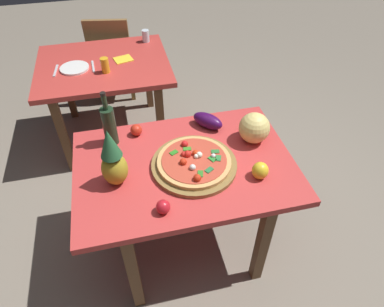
{
  "coord_description": "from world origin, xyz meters",
  "views": [
    {
      "loc": [
        -0.27,
        -1.31,
        2.05
      ],
      "look_at": [
        0.05,
        0.02,
        0.77
      ],
      "focal_mm": 32.06,
      "sensor_mm": 36.0,
      "label": 1
    }
  ],
  "objects_px": {
    "drinking_glass_juice": "(105,65)",
    "pineapple_left": "(113,160)",
    "display_table": "(185,175)",
    "wine_bottle": "(109,125)",
    "pizza_board": "(194,165)",
    "fork_utensil": "(56,71)",
    "drinking_glass_water": "(145,36)",
    "tomato_at_corner": "(163,207)",
    "bell_pepper": "(260,171)",
    "dinner_plate": "(74,68)",
    "knife_utensil": "(93,66)",
    "background_table": "(105,74)",
    "pizza": "(194,161)",
    "dining_chair": "(112,53)",
    "melon": "(254,128)",
    "napkin_folded": "(123,59)",
    "eggplant": "(208,121)",
    "tomato_near_board": "(136,130)"
  },
  "relations": [
    {
      "from": "dinner_plate",
      "to": "knife_utensil",
      "type": "distance_m",
      "value": 0.14
    },
    {
      "from": "pizza",
      "to": "knife_utensil",
      "type": "xyz_separation_m",
      "value": [
        -0.51,
        1.24,
        -0.04
      ]
    },
    {
      "from": "tomato_near_board",
      "to": "tomato_at_corner",
      "type": "bearing_deg",
      "value": -84.46
    },
    {
      "from": "melon",
      "to": "dinner_plate",
      "type": "relative_size",
      "value": 0.82
    },
    {
      "from": "display_table",
      "to": "wine_bottle",
      "type": "height_order",
      "value": "wine_bottle"
    },
    {
      "from": "background_table",
      "to": "pizza_board",
      "type": "xyz_separation_m",
      "value": [
        0.44,
        -1.29,
        0.11
      ]
    },
    {
      "from": "drinking_glass_juice",
      "to": "pineapple_left",
      "type": "bearing_deg",
      "value": -90.05
    },
    {
      "from": "pineapple_left",
      "to": "bell_pepper",
      "type": "bearing_deg",
      "value": -10.49
    },
    {
      "from": "pineapple_left",
      "to": "drinking_glass_water",
      "type": "xyz_separation_m",
      "value": [
        0.37,
        1.61,
        -0.1
      ]
    },
    {
      "from": "wine_bottle",
      "to": "drinking_glass_juice",
      "type": "distance_m",
      "value": 0.84
    },
    {
      "from": "background_table",
      "to": "wine_bottle",
      "type": "bearing_deg",
      "value": -89.04
    },
    {
      "from": "wine_bottle",
      "to": "fork_utensil",
      "type": "bearing_deg",
      "value": 111.55
    },
    {
      "from": "pineapple_left",
      "to": "drinking_glass_juice",
      "type": "height_order",
      "value": "pineapple_left"
    },
    {
      "from": "melon",
      "to": "knife_utensil",
      "type": "bearing_deg",
      "value": 129.02
    },
    {
      "from": "wine_bottle",
      "to": "pineapple_left",
      "type": "distance_m",
      "value": 0.32
    },
    {
      "from": "dining_chair",
      "to": "fork_utensil",
      "type": "relative_size",
      "value": 4.72
    },
    {
      "from": "melon",
      "to": "drinking_glass_juice",
      "type": "relative_size",
      "value": 1.57
    },
    {
      "from": "pineapple_left",
      "to": "drinking_glass_water",
      "type": "height_order",
      "value": "pineapple_left"
    },
    {
      "from": "pizza",
      "to": "napkin_folded",
      "type": "bearing_deg",
      "value": 101.63
    },
    {
      "from": "background_table",
      "to": "napkin_folded",
      "type": "xyz_separation_m",
      "value": [
        0.16,
        0.02,
        0.1
      ]
    },
    {
      "from": "drinking_glass_water",
      "to": "dining_chair",
      "type": "bearing_deg",
      "value": 131.68
    },
    {
      "from": "bell_pepper",
      "to": "dinner_plate",
      "type": "distance_m",
      "value": 1.7
    },
    {
      "from": "tomato_at_corner",
      "to": "knife_utensil",
      "type": "height_order",
      "value": "tomato_at_corner"
    },
    {
      "from": "dining_chair",
      "to": "dinner_plate",
      "type": "distance_m",
      "value": 0.8
    },
    {
      "from": "wine_bottle",
      "to": "knife_utensil",
      "type": "height_order",
      "value": "wine_bottle"
    },
    {
      "from": "wine_bottle",
      "to": "knife_utensil",
      "type": "bearing_deg",
      "value": 95.51
    },
    {
      "from": "pizza",
      "to": "eggplant",
      "type": "relative_size",
      "value": 2.0
    },
    {
      "from": "display_table",
      "to": "eggplant",
      "type": "bearing_deg",
      "value": 53.87
    },
    {
      "from": "napkin_folded",
      "to": "fork_utensil",
      "type": "bearing_deg",
      "value": -172.68
    },
    {
      "from": "fork_utensil",
      "to": "tomato_at_corner",
      "type": "bearing_deg",
      "value": -63.74
    },
    {
      "from": "melon",
      "to": "eggplant",
      "type": "distance_m",
      "value": 0.29
    },
    {
      "from": "fork_utensil",
      "to": "dining_chair",
      "type": "bearing_deg",
      "value": 63.83
    },
    {
      "from": "pineapple_left",
      "to": "knife_utensil",
      "type": "bearing_deg",
      "value": 94.27
    },
    {
      "from": "display_table",
      "to": "pizza_board",
      "type": "bearing_deg",
      "value": -35.31
    },
    {
      "from": "melon",
      "to": "drinking_glass_water",
      "type": "relative_size",
      "value": 1.77
    },
    {
      "from": "bell_pepper",
      "to": "tomato_at_corner",
      "type": "distance_m",
      "value": 0.54
    },
    {
      "from": "drinking_glass_water",
      "to": "dinner_plate",
      "type": "relative_size",
      "value": 0.46
    },
    {
      "from": "melon",
      "to": "fork_utensil",
      "type": "bearing_deg",
      "value": 136.75
    },
    {
      "from": "tomato_at_corner",
      "to": "bell_pepper",
      "type": "bearing_deg",
      "value": 11.82
    },
    {
      "from": "eggplant",
      "to": "drinking_glass_juice",
      "type": "xyz_separation_m",
      "value": [
        -0.58,
        0.82,
        0.01
      ]
    },
    {
      "from": "drinking_glass_juice",
      "to": "drinking_glass_water",
      "type": "height_order",
      "value": "drinking_glass_juice"
    },
    {
      "from": "wine_bottle",
      "to": "napkin_folded",
      "type": "bearing_deg",
      "value": 81.62
    },
    {
      "from": "background_table",
      "to": "pizza",
      "type": "height_order",
      "value": "pizza"
    },
    {
      "from": "background_table",
      "to": "drinking_glass_juice",
      "type": "bearing_deg",
      "value": -82.03
    },
    {
      "from": "dinner_plate",
      "to": "drinking_glass_juice",
      "type": "bearing_deg",
      "value": -23.87
    },
    {
      "from": "display_table",
      "to": "fork_utensil",
      "type": "bearing_deg",
      "value": 121.52
    },
    {
      "from": "dining_chair",
      "to": "drinking_glass_water",
      "type": "bearing_deg",
      "value": 142.07
    },
    {
      "from": "pineapple_left",
      "to": "bell_pepper",
      "type": "relative_size",
      "value": 3.56
    },
    {
      "from": "tomato_at_corner",
      "to": "fork_utensil",
      "type": "distance_m",
      "value": 1.61
    },
    {
      "from": "pizza_board",
      "to": "dinner_plate",
      "type": "bearing_deg",
      "value": 117.56
    }
  ]
}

